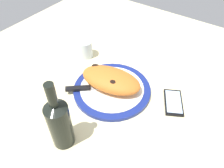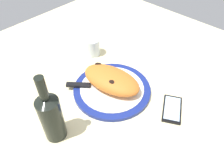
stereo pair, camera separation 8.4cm
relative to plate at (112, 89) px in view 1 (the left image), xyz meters
The scene contains 8 objects.
ground_plane 2.35cm from the plate, ahead, with size 150.00×150.00×3.00cm, color beige.
plate is the anchor object (origin of this frame).
calzone 4.31cm from the plate, 34.27° to the right, with size 25.81×16.53×6.29cm.
fork 7.22cm from the plate, 76.38° to the right, with size 15.08×5.18×0.40cm.
knife 10.12cm from the plate, 39.23° to the left, with size 19.37×16.43×1.20cm.
smartphone 24.05cm from the plate, 160.86° to the right, with size 11.64×14.05×1.16cm.
water_glass 25.95cm from the plate, 26.57° to the right, with size 6.51×6.51×8.03cm.
wine_bottle 28.58cm from the plate, 90.21° to the left, with size 7.02×7.02×25.79cm.
Camera 1 is at (-34.08, 48.79, 63.09)cm, focal length 34.79 mm.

